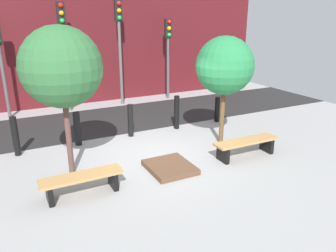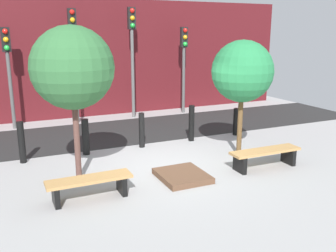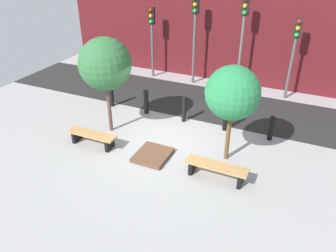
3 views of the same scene
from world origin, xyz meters
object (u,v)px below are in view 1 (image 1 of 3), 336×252
Objects in this scene: bench_left at (82,181)px; traffic_light_mid_east at (119,35)px; planter_bed at (170,167)px; traffic_light_east at (168,44)px; bollard_right at (177,112)px; bollard_left at (77,129)px; bench_right at (246,145)px; traffic_light_mid_west at (63,38)px; bollard_center at (130,121)px; tree_behind_right_bench at (225,66)px; bollard_far_right at (217,110)px; bollard_far_left at (15,136)px; tree_behind_left_bench at (61,68)px; traffic_light_west at (0,52)px.

bench_left is 0.41× the size of traffic_light_mid_east.
planter_bed is 0.34× the size of traffic_light_east.
bollard_left is at bearing 180.00° from bollard_right.
bench_right is at bearing -5.38° from planter_bed.
traffic_light_east is at bearing -0.02° from traffic_light_mid_west.
bollard_right is at bearing 0.00° from bollard_center.
bollard_center is at bearing 0.00° from bollard_left.
bollard_center is at bearing 90.00° from planter_bed.
tree_behind_right_bench is at bearing 90.66° from bench_right.
planter_bed is at bearing -140.77° from bollard_far_right.
traffic_light_mid_west is 2.14m from traffic_light_mid_east.
bollard_center is at bearing 0.00° from bollard_far_left.
tree_behind_left_bench is 3.36m from bollard_center.
bollard_center is 5.29m from traffic_light_west.
traffic_light_mid_east is at bearing 119.17° from bollard_far_right.
bollard_far_left is 0.97× the size of bollard_right.
bollard_far_right is 7.67m from traffic_light_west.
bollard_far_left is (-5.31, 2.80, 0.20)m from bench_right.
bench_left is 1.54× the size of bollard_right.
bollard_center is at bearing 180.00° from bollard_right.
planter_bed is at bearing -58.51° from bollard_left.
tree_behind_left_bench is 1.00× the size of traffic_light_west.
tree_behind_right_bench is 3.11× the size of bollard_left.
planter_bed is 3.15m from tree_behind_right_bench.
bench_right is at bearing -36.98° from bollard_left.
bench_right is 0.54× the size of tree_behind_left_bench.
planter_bed is 2.63m from bollard_center.
traffic_light_east is at bearing 78.76° from tree_behind_right_bench.
bollard_far_left is at bearing 162.16° from tree_behind_right_bench.
bollard_right is at bearing -38.18° from traffic_light_west.
tree_behind_right_bench is (0.00, 1.09, 1.89)m from bench_right.
traffic_light_west is at bearing 90.49° from bollard_far_left.
tree_behind_right_bench is (2.12, 0.89, 2.15)m from planter_bed.
tree_behind_right_bench is 3.03× the size of bollard_center.
traffic_light_mid_west reaches higher than bollard_far_right.
bollard_left reaches higher than bench_right.
bench_left is 4.25m from bench_right.
bollard_left is 0.24× the size of traffic_light_mid_west.
bollard_center reaches higher than bollard_far_right.
tree_behind_left_bench reaches higher than bollard_right.
bollard_far_left is 0.26× the size of traffic_light_mid_east.
bollard_center is (3.18, 0.00, -0.03)m from bollard_far_left.
tree_behind_right_bench is at bearing 13.73° from bench_left.
bench_right is at bearing -90.00° from tree_behind_right_bench.
traffic_light_mid_east reaches higher than traffic_light_mid_west.
bench_left is 3.00m from bollard_far_left.
bollard_far_right is 0.21× the size of traffic_light_mid_east.
traffic_light_mid_east is (3.20, 6.58, 2.48)m from bench_left.
tree_behind_left_bench is (-2.12, 0.89, 2.40)m from planter_bed.
bollard_center is 1.59m from bollard_right.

